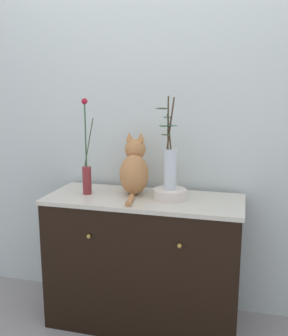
{
  "coord_description": "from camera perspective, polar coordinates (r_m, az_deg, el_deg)",
  "views": [
    {
      "loc": [
        0.56,
        -2.13,
        1.46
      ],
      "look_at": [
        0.0,
        0.0,
        1.0
      ],
      "focal_mm": 40.89,
      "sensor_mm": 36.0,
      "label": 1
    }
  ],
  "objects": [
    {
      "name": "ground_plane",
      "position": [
        2.65,
        0.0,
        -21.7
      ],
      "size": [
        6.0,
        6.0,
        0.0
      ],
      "primitive_type": "plane",
      "color": "gray"
    },
    {
      "name": "wall_back",
      "position": [
        2.52,
        1.83,
        8.13
      ],
      "size": [
        4.4,
        0.08,
        2.6
      ],
      "primitive_type": "cube",
      "color": "silver",
      "rests_on": "ground_plane"
    },
    {
      "name": "sideboard",
      "position": [
        2.44,
        -0.0,
        -13.65
      ],
      "size": [
        1.18,
        0.49,
        0.82
      ],
      "color": "black",
      "rests_on": "ground_plane"
    },
    {
      "name": "cat_sitting",
      "position": [
        2.34,
        -1.46,
        -0.21
      ],
      "size": [
        0.21,
        0.39,
        0.38
      ],
      "color": "#BB7C47",
      "rests_on": "sideboard"
    },
    {
      "name": "vase_slim_green",
      "position": [
        2.37,
        -8.53,
        -0.59
      ],
      "size": [
        0.08,
        0.05,
        0.58
      ],
      "color": "maroon",
      "rests_on": "sideboard"
    },
    {
      "name": "bowl_porcelain",
      "position": [
        2.27,
        3.86,
        -3.88
      ],
      "size": [
        0.2,
        0.2,
        0.06
      ],
      "primitive_type": "cylinder",
      "color": "silver",
      "rests_on": "sideboard"
    },
    {
      "name": "vase_glass_clear",
      "position": [
        2.22,
        3.85,
        0.69
      ],
      "size": [
        0.14,
        0.16,
        0.54
      ],
      "color": "silver",
      "rests_on": "bowl_porcelain"
    }
  ]
}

